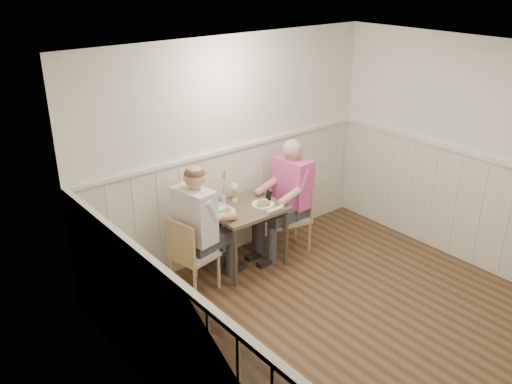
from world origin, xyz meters
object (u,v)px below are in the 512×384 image
at_px(chair_left, 191,253).
at_px(chair_right, 294,214).
at_px(beer_bottle, 212,200).
at_px(dining_table, 245,215).
at_px(man_in_pink, 290,204).
at_px(diner_cream, 199,237).
at_px(grass_vase, 223,188).

bearing_deg(chair_left, chair_right, 1.12).
bearing_deg(beer_bottle, chair_right, -14.07).
relative_size(chair_right, chair_left, 0.97).
distance_m(dining_table, chair_left, 0.82).
bearing_deg(dining_table, chair_right, -4.60).
relative_size(man_in_pink, diner_cream, 1.01).
bearing_deg(chair_left, beer_bottle, 30.86).
relative_size(chair_right, grass_vase, 2.01).
xyz_separation_m(dining_table, man_in_pink, (0.65, -0.04, -0.03)).
distance_m(chair_right, diner_cream, 1.40).
bearing_deg(man_in_pink, chair_right, -11.33).
height_order(chair_left, diner_cream, diner_cream).
xyz_separation_m(diner_cream, beer_bottle, (0.35, 0.25, 0.25)).
bearing_deg(chair_right, chair_left, -178.88).
height_order(dining_table, chair_left, chair_left).
bearing_deg(chair_left, grass_vase, 25.97).
relative_size(chair_right, diner_cream, 0.59).
bearing_deg(diner_cream, chair_left, -164.82).
xyz_separation_m(dining_table, grass_vase, (-0.13, 0.24, 0.30)).
bearing_deg(grass_vase, beer_bottle, -168.61).
bearing_deg(grass_vase, man_in_pink, -19.96).
height_order(chair_right, diner_cream, diner_cream).
bearing_deg(chair_right, man_in_pink, 168.67).
relative_size(chair_left, beer_bottle, 3.70).
height_order(chair_right, man_in_pink, man_in_pink).
distance_m(chair_left, grass_vase, 0.88).
distance_m(dining_table, diner_cream, 0.67).
distance_m(chair_right, beer_bottle, 1.14).
relative_size(dining_table, chair_left, 0.95).
distance_m(dining_table, man_in_pink, 0.66).
bearing_deg(grass_vase, chair_left, -154.03).
height_order(dining_table, beer_bottle, beer_bottle).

